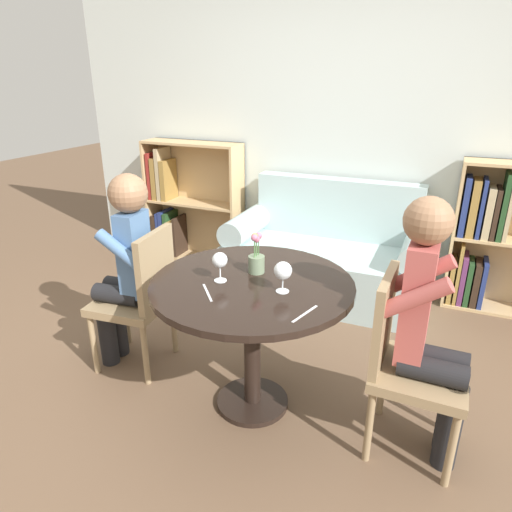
# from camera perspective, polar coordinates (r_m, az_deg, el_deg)

# --- Properties ---
(ground_plane) EXTENTS (16.00, 16.00, 0.00)m
(ground_plane) POSITION_cam_1_polar(r_m,az_deg,el_deg) (2.71, -0.44, -17.91)
(ground_plane) COLOR brown
(back_wall) EXTENTS (5.20, 0.05, 2.70)m
(back_wall) POSITION_cam_1_polar(r_m,az_deg,el_deg) (3.98, 11.39, 15.93)
(back_wall) COLOR silver
(back_wall) RESTS_ON ground_plane
(round_table) EXTENTS (1.03, 1.03, 0.76)m
(round_table) POSITION_cam_1_polar(r_m,az_deg,el_deg) (2.36, -0.48, -6.15)
(round_table) COLOR black
(round_table) RESTS_ON ground_plane
(couch) EXTENTS (1.62, 0.80, 0.92)m
(couch) POSITION_cam_1_polar(r_m,az_deg,el_deg) (3.82, 8.86, -0.25)
(couch) COLOR #A8C1C1
(couch) RESTS_ON ground_plane
(bookshelf_left) EXTENTS (0.96, 0.28, 1.15)m
(bookshelf_left) POSITION_cam_1_polar(r_m,az_deg,el_deg) (4.57, -8.99, 6.36)
(bookshelf_left) COLOR tan
(bookshelf_left) RESTS_ON ground_plane
(bookshelf_right) EXTENTS (0.96, 0.28, 1.15)m
(bookshelf_right) POSITION_cam_1_polar(r_m,az_deg,el_deg) (3.92, 28.28, 1.85)
(bookshelf_right) COLOR tan
(bookshelf_right) RESTS_ON ground_plane
(chair_left) EXTENTS (0.46, 0.46, 0.90)m
(chair_left) POSITION_cam_1_polar(r_m,az_deg,el_deg) (2.85, -14.17, -4.64)
(chair_left) COLOR #937A56
(chair_left) RESTS_ON ground_plane
(chair_right) EXTENTS (0.43, 0.43, 0.90)m
(chair_right) POSITION_cam_1_polar(r_m,az_deg,el_deg) (2.29, 18.16, -12.04)
(chair_right) COLOR #937A56
(chair_right) RESTS_ON ground_plane
(person_left) EXTENTS (0.44, 0.37, 1.23)m
(person_left) POSITION_cam_1_polar(r_m,az_deg,el_deg) (2.81, -16.06, -1.14)
(person_left) COLOR black
(person_left) RESTS_ON ground_plane
(person_right) EXTENTS (0.42, 0.35, 1.27)m
(person_right) POSITION_cam_1_polar(r_m,az_deg,el_deg) (2.19, 20.98, -8.38)
(person_right) COLOR black
(person_right) RESTS_ON ground_plane
(wine_glass_left) EXTENTS (0.08, 0.08, 0.15)m
(wine_glass_left) POSITION_cam_1_polar(r_m,az_deg,el_deg) (2.27, -4.55, -0.63)
(wine_glass_left) COLOR white
(wine_glass_left) RESTS_ON round_table
(wine_glass_right) EXTENTS (0.09, 0.09, 0.15)m
(wine_glass_right) POSITION_cam_1_polar(r_m,az_deg,el_deg) (2.15, 3.38, -1.95)
(wine_glass_right) COLOR white
(wine_glass_right) RESTS_ON round_table
(flower_vase) EXTENTS (0.09, 0.09, 0.22)m
(flower_vase) POSITION_cam_1_polar(r_m,az_deg,el_deg) (2.37, 0.04, -0.16)
(flower_vase) COLOR gray
(flower_vase) RESTS_ON round_table
(knife_left_setting) EXTENTS (0.06, 0.19, 0.00)m
(knife_left_setting) POSITION_cam_1_polar(r_m,az_deg,el_deg) (2.01, 6.13, -7.19)
(knife_left_setting) COLOR silver
(knife_left_setting) RESTS_ON round_table
(fork_left_setting) EXTENTS (0.13, 0.15, 0.00)m
(fork_left_setting) POSITION_cam_1_polar(r_m,az_deg,el_deg) (2.20, -6.10, -4.56)
(fork_left_setting) COLOR silver
(fork_left_setting) RESTS_ON round_table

